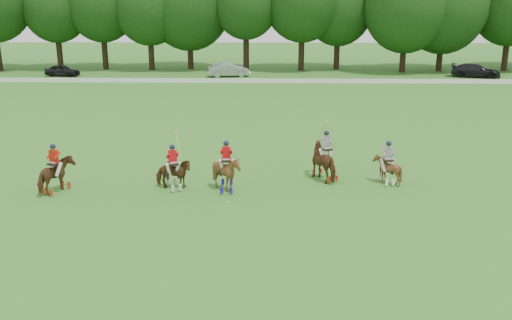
{
  "coord_description": "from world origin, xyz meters",
  "views": [
    {
      "loc": [
        2.53,
        -21.5,
        8.88
      ],
      "look_at": [
        2.02,
        4.2,
        1.4
      ],
      "focal_mm": 40.0,
      "sensor_mm": 36.0,
      "label": 1
    }
  ],
  "objects_px": {
    "polo_red_c": "(227,173)",
    "polo_ball": "(227,202)",
    "car_left": "(62,70)",
    "polo_red_a": "(56,175)",
    "polo_red_b": "(173,173)",
    "polo_stripe_b": "(387,169)",
    "polo_stripe_a": "(326,162)",
    "car_right": "(476,71)",
    "car_mid": "(229,70)"
  },
  "relations": [
    {
      "from": "car_right",
      "to": "polo_red_b",
      "type": "xyz_separation_m",
      "value": [
        -27.58,
        -38.46,
        0.01
      ]
    },
    {
      "from": "car_mid",
      "to": "polo_red_a",
      "type": "distance_m",
      "value": 39.45
    },
    {
      "from": "polo_red_a",
      "to": "polo_red_b",
      "type": "bearing_deg",
      "value": 6.42
    },
    {
      "from": "polo_red_b",
      "to": "polo_red_c",
      "type": "bearing_deg",
      "value": -3.91
    },
    {
      "from": "polo_red_c",
      "to": "car_right",
      "type": "bearing_deg",
      "value": 57.04
    },
    {
      "from": "polo_red_a",
      "to": "polo_red_c",
      "type": "relative_size",
      "value": 0.97
    },
    {
      "from": "car_mid",
      "to": "polo_red_c",
      "type": "height_order",
      "value": "polo_red_c"
    },
    {
      "from": "car_right",
      "to": "polo_stripe_b",
      "type": "relative_size",
      "value": 2.45
    },
    {
      "from": "polo_red_c",
      "to": "polo_stripe_a",
      "type": "height_order",
      "value": "polo_stripe_a"
    },
    {
      "from": "polo_red_a",
      "to": "polo_ball",
      "type": "height_order",
      "value": "polo_red_a"
    },
    {
      "from": "polo_red_a",
      "to": "polo_red_b",
      "type": "xyz_separation_m",
      "value": [
        5.37,
        0.6,
        -0.08
      ]
    },
    {
      "from": "polo_red_c",
      "to": "polo_stripe_b",
      "type": "distance_m",
      "value": 7.82
    },
    {
      "from": "polo_red_a",
      "to": "polo_red_c",
      "type": "height_order",
      "value": "polo_red_c"
    },
    {
      "from": "car_right",
      "to": "car_left",
      "type": "bearing_deg",
      "value": 109.99
    },
    {
      "from": "polo_red_a",
      "to": "polo_stripe_b",
      "type": "height_order",
      "value": "polo_red_a"
    },
    {
      "from": "polo_stripe_a",
      "to": "polo_ball",
      "type": "distance_m",
      "value": 5.88
    },
    {
      "from": "polo_red_b",
      "to": "polo_red_c",
      "type": "distance_m",
      "value": 2.54
    },
    {
      "from": "polo_red_c",
      "to": "car_left",
      "type": "bearing_deg",
      "value": 118.79
    },
    {
      "from": "polo_stripe_b",
      "to": "polo_red_c",
      "type": "bearing_deg",
      "value": -171.28
    },
    {
      "from": "car_right",
      "to": "polo_ball",
      "type": "height_order",
      "value": "car_right"
    },
    {
      "from": "polo_red_c",
      "to": "polo_stripe_a",
      "type": "distance_m",
      "value": 5.11
    },
    {
      "from": "car_left",
      "to": "polo_stripe_a",
      "type": "relative_size",
      "value": 1.27
    },
    {
      "from": "car_right",
      "to": "polo_red_a",
      "type": "xyz_separation_m",
      "value": [
        -32.95,
        -39.07,
        0.09
      ]
    },
    {
      "from": "car_left",
      "to": "polo_stripe_a",
      "type": "height_order",
      "value": "polo_stripe_a"
    },
    {
      "from": "polo_stripe_b",
      "to": "polo_red_b",
      "type": "bearing_deg",
      "value": -174.37
    },
    {
      "from": "car_left",
      "to": "polo_red_a",
      "type": "relative_size",
      "value": 1.65
    },
    {
      "from": "polo_red_b",
      "to": "polo_ball",
      "type": "relative_size",
      "value": 30.15
    },
    {
      "from": "polo_red_b",
      "to": "polo_ball",
      "type": "distance_m",
      "value": 3.36
    },
    {
      "from": "car_mid",
      "to": "polo_red_b",
      "type": "bearing_deg",
      "value": 168.7
    },
    {
      "from": "polo_red_b",
      "to": "polo_red_c",
      "type": "xyz_separation_m",
      "value": [
        2.53,
        -0.17,
        0.12
      ]
    },
    {
      "from": "polo_stripe_b",
      "to": "car_right",
      "type": "bearing_deg",
      "value": 65.18
    },
    {
      "from": "polo_red_a",
      "to": "polo_stripe_a",
      "type": "height_order",
      "value": "polo_stripe_a"
    },
    {
      "from": "car_right",
      "to": "polo_stripe_b",
      "type": "bearing_deg",
      "value": 175.16
    },
    {
      "from": "polo_stripe_a",
      "to": "polo_red_a",
      "type": "bearing_deg",
      "value": -170.17
    },
    {
      "from": "car_left",
      "to": "polo_red_a",
      "type": "height_order",
      "value": "polo_red_a"
    },
    {
      "from": "car_left",
      "to": "car_right",
      "type": "xyz_separation_m",
      "value": [
        46.28,
        0.0,
        0.1
      ]
    },
    {
      "from": "car_mid",
      "to": "polo_ball",
      "type": "distance_m",
      "value": 40.45
    },
    {
      "from": "polo_stripe_a",
      "to": "polo_ball",
      "type": "relative_size",
      "value": 33.67
    },
    {
      "from": "car_left",
      "to": "car_mid",
      "type": "xyz_separation_m",
      "value": [
        18.8,
        0.0,
        0.11
      ]
    },
    {
      "from": "polo_red_c",
      "to": "polo_ball",
      "type": "distance_m",
      "value": 1.92
    },
    {
      "from": "polo_red_b",
      "to": "polo_stripe_b",
      "type": "height_order",
      "value": "polo_red_b"
    },
    {
      "from": "polo_red_a",
      "to": "car_mid",
      "type": "bearing_deg",
      "value": 82.04
    },
    {
      "from": "car_mid",
      "to": "polo_stripe_a",
      "type": "height_order",
      "value": "polo_stripe_a"
    },
    {
      "from": "car_right",
      "to": "polo_stripe_b",
      "type": "height_order",
      "value": "polo_stripe_b"
    },
    {
      "from": "polo_red_b",
      "to": "car_mid",
      "type": "bearing_deg",
      "value": 89.86
    },
    {
      "from": "car_mid",
      "to": "polo_stripe_a",
      "type": "distance_m",
      "value": 37.57
    },
    {
      "from": "polo_red_b",
      "to": "polo_red_c",
      "type": "relative_size",
      "value": 1.13
    },
    {
      "from": "car_left",
      "to": "car_right",
      "type": "relative_size",
      "value": 0.74
    },
    {
      "from": "car_mid",
      "to": "car_right",
      "type": "xyz_separation_m",
      "value": [
        27.49,
        0.0,
        -0.0
      ]
    },
    {
      "from": "car_left",
      "to": "polo_ball",
      "type": "bearing_deg",
      "value": -143.78
    }
  ]
}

